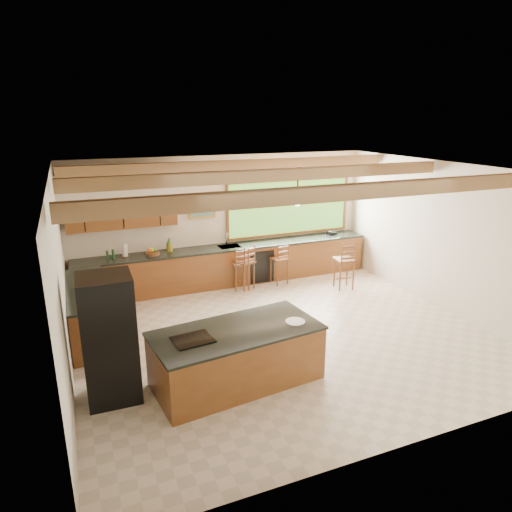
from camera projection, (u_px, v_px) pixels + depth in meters
name	position (u px, v px, depth m)	size (l,w,h in m)	color
ground	(282.00, 334.00, 8.40)	(7.20, 7.20, 0.00)	beige
room_shell	(260.00, 210.00, 8.26)	(7.27, 6.54, 3.02)	beige
counter_run	(201.00, 274.00, 10.19)	(7.12, 3.10, 1.26)	brown
island	(237.00, 356.00, 6.79)	(2.59, 1.44, 0.88)	brown
refrigerator	(110.00, 338.00, 6.28)	(0.73, 0.71, 1.83)	black
bar_stool_a	(241.00, 264.00, 10.37)	(0.41, 0.41, 1.05)	brown
bar_stool_b	(245.00, 263.00, 10.40)	(0.50, 0.50, 1.08)	brown
bar_stool_c	(280.00, 260.00, 10.73)	(0.42, 0.42, 1.04)	brown
bar_stool_d	(346.00, 261.00, 10.40)	(0.47, 0.47, 1.16)	brown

